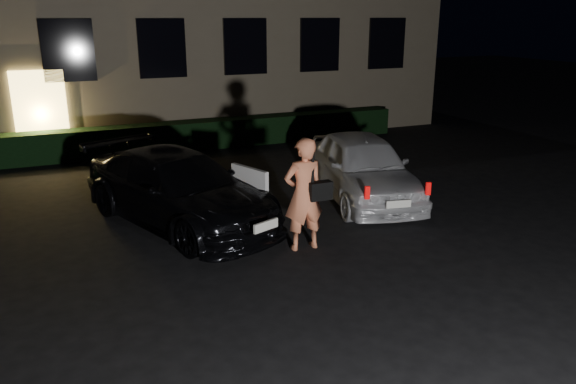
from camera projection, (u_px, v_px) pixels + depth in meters
name	position (u px, v px, depth m)	size (l,w,h in m)	color
ground	(333.00, 309.00, 7.86)	(80.00, 80.00, 0.00)	black
hedge	(171.00, 137.00, 16.92)	(15.00, 0.70, 0.85)	black
sedan	(179.00, 189.00, 10.92)	(3.59, 5.22, 1.40)	black
hatch	(362.00, 167.00, 12.42)	(2.55, 4.54, 1.46)	silver
man	(304.00, 194.00, 9.62)	(0.81, 0.48, 1.99)	#E67D54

